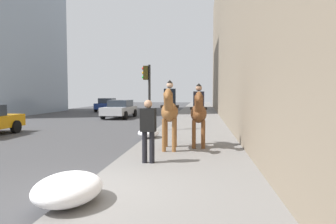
# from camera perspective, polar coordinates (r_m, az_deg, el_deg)

# --- Properties ---
(sidewalk_slab) EXTENTS (120.00, 3.81, 0.12)m
(sidewalk_slab) POSITION_cam_1_polar(r_m,az_deg,el_deg) (5.97, 1.15, -15.43)
(sidewalk_slab) COLOR slate
(sidewalk_slab) RESTS_ON ground
(mounted_horse_near) EXTENTS (2.15, 0.64, 2.32)m
(mounted_horse_near) POSITION_cam_1_polar(r_m,az_deg,el_deg) (10.13, 0.30, 0.23)
(mounted_horse_near) COLOR brown
(mounted_horse_near) RESTS_ON sidewalk_slab
(mounted_horse_far) EXTENTS (2.15, 0.61, 2.23)m
(mounted_horse_far) POSITION_cam_1_polar(r_m,az_deg,el_deg) (10.74, 5.72, -0.03)
(mounted_horse_far) COLOR brown
(mounted_horse_far) RESTS_ON sidewalk_slab
(pedestrian_greeting) EXTENTS (0.28, 0.41, 1.70)m
(pedestrian_greeting) POSITION_cam_1_polar(r_m,az_deg,el_deg) (8.22, -3.70, -2.77)
(pedestrian_greeting) COLOR black
(pedestrian_greeting) RESTS_ON sidewalk_slab
(car_near_lane) EXTENTS (3.92, 1.99, 1.44)m
(car_near_lane) POSITION_cam_1_polar(r_m,az_deg,el_deg) (34.03, -11.33, 1.37)
(car_near_lane) COLOR navy
(car_near_lane) RESTS_ON ground
(car_mid_lane) EXTENTS (4.58, 2.09, 1.44)m
(car_mid_lane) POSITION_cam_1_polar(r_m,az_deg,el_deg) (24.83, -8.95, 0.60)
(car_mid_lane) COLOR #B7BABF
(car_mid_lane) RESTS_ON ground
(traffic_light_near_curb) EXTENTS (0.20, 0.44, 3.41)m
(traffic_light_near_curb) POSITION_cam_1_polar(r_m,az_deg,el_deg) (15.44, -3.83, 4.68)
(traffic_light_near_curb) COLOR black
(traffic_light_near_curb) RESTS_ON ground
(snow_pile_near) EXTENTS (1.46, 1.12, 0.50)m
(snow_pile_near) POSITION_cam_1_polar(r_m,az_deg,el_deg) (5.65, -18.10, -13.38)
(snow_pile_near) COLOR white
(snow_pile_near) RESTS_ON sidewalk_slab
(snow_pile_far) EXTENTS (1.13, 0.87, 0.39)m
(snow_pile_far) POSITION_cam_1_polar(r_m,az_deg,el_deg) (12.97, -3.69, -3.92)
(snow_pile_far) COLOR white
(snow_pile_far) RESTS_ON sidewalk_slab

